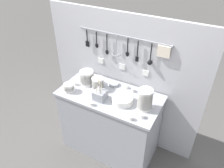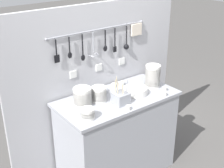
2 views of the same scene
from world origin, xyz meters
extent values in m
plane|color=#514F4C|center=(0.00, 0.00, 0.00)|extent=(20.00, 20.00, 0.00)
cube|color=#9EA0A8|center=(0.00, 0.00, 0.88)|extent=(1.18, 0.59, 0.03)
cube|color=#9EA0A8|center=(0.00, 0.00, 0.43)|extent=(1.13, 0.56, 0.86)
cube|color=#B2B2B7|center=(0.00, 0.33, 0.87)|extent=(1.98, 0.04, 1.74)
cylinder|color=#93969E|center=(0.00, 0.30, 1.49)|extent=(1.09, 0.01, 0.01)
sphere|color=#93969E|center=(-0.54, 0.30, 1.49)|extent=(0.02, 0.02, 0.02)
sphere|color=#93969E|center=(0.54, 0.30, 1.49)|extent=(0.02, 0.02, 0.02)
cylinder|color=black|center=(-0.46, 0.28, 1.40)|extent=(0.01, 0.01, 0.15)
cube|color=black|center=(-0.46, 0.28, 1.30)|extent=(0.05, 0.01, 0.07)
cylinder|color=#93969E|center=(-0.46, 0.30, 1.48)|extent=(0.01, 0.01, 0.02)
cylinder|color=black|center=(-0.33, 0.28, 1.40)|extent=(0.01, 0.01, 0.15)
ellipsoid|color=black|center=(-0.33, 0.28, 1.31)|extent=(0.04, 0.02, 0.06)
cylinder|color=#93969E|center=(-0.33, 0.30, 1.48)|extent=(0.01, 0.01, 0.02)
cylinder|color=black|center=(-0.19, 0.28, 1.38)|extent=(0.01, 0.01, 0.20)
ellipsoid|color=black|center=(-0.19, 0.28, 1.25)|extent=(0.04, 0.02, 0.06)
cylinder|color=#93969E|center=(-0.19, 0.30, 1.48)|extent=(0.01, 0.01, 0.02)
cylinder|color=#93969E|center=(-0.07, 0.28, 1.39)|extent=(0.01, 0.01, 0.18)
torus|color=#93969E|center=(-0.07, 0.28, 1.26)|extent=(0.10, 0.10, 0.01)
cylinder|color=#93969E|center=(-0.07, 0.30, 1.48)|extent=(0.01, 0.01, 0.02)
cylinder|color=black|center=(0.07, 0.28, 1.40)|extent=(0.01, 0.01, 0.16)
ellipsoid|color=black|center=(0.07, 0.28, 1.29)|extent=(0.04, 0.02, 0.06)
cylinder|color=#93969E|center=(0.07, 0.30, 1.48)|extent=(0.01, 0.01, 0.02)
cylinder|color=black|center=(0.19, 0.28, 1.38)|extent=(0.01, 0.01, 0.19)
cube|color=black|center=(0.19, 0.28, 1.26)|extent=(0.04, 0.01, 0.06)
cylinder|color=#93969E|center=(0.19, 0.30, 1.48)|extent=(0.01, 0.01, 0.02)
cylinder|color=black|center=(0.34, 0.28, 1.38)|extent=(0.01, 0.01, 0.20)
sphere|color=black|center=(0.34, 0.28, 1.26)|extent=(0.06, 0.06, 0.06)
cylinder|color=#93969E|center=(0.34, 0.30, 1.48)|extent=(0.01, 0.01, 0.02)
cube|color=beige|center=(0.47, 0.28, 1.42)|extent=(0.13, 0.02, 0.12)
cylinder|color=#93969E|center=(0.47, 0.30, 1.48)|extent=(0.01, 0.01, 0.02)
cube|color=white|center=(-0.30, 0.30, 1.10)|extent=(0.07, 0.01, 0.07)
cube|color=white|center=(0.00, 0.30, 1.10)|extent=(0.07, 0.01, 0.07)
cube|color=white|center=(0.30, 0.30, 1.10)|extent=(0.07, 0.01, 0.07)
cylinder|color=silver|center=(-0.18, 0.04, 0.91)|extent=(0.14, 0.14, 0.04)
cylinder|color=silver|center=(-0.18, 0.04, 0.94)|extent=(0.14, 0.14, 0.04)
cylinder|color=silver|center=(-0.18, 0.04, 0.96)|extent=(0.14, 0.14, 0.04)
cylinder|color=silver|center=(-0.18, 0.04, 0.99)|extent=(0.14, 0.14, 0.04)
cylinder|color=silver|center=(-0.18, 0.04, 1.01)|extent=(0.14, 0.14, 0.04)
cylinder|color=silver|center=(0.43, -0.03, 0.92)|extent=(0.15, 0.15, 0.05)
cylinder|color=silver|center=(0.43, -0.03, 0.94)|extent=(0.15, 0.15, 0.05)
cylinder|color=silver|center=(0.43, -0.03, 0.97)|extent=(0.15, 0.15, 0.05)
cylinder|color=silver|center=(0.43, -0.03, 1.00)|extent=(0.15, 0.15, 0.05)
cylinder|color=silver|center=(0.43, -0.03, 1.02)|extent=(0.15, 0.15, 0.05)
cylinder|color=silver|center=(0.43, -0.03, 1.05)|extent=(0.15, 0.15, 0.05)
cylinder|color=silver|center=(0.43, -0.03, 1.08)|extent=(0.15, 0.15, 0.05)
cylinder|color=silver|center=(0.43, -0.03, 1.10)|extent=(0.15, 0.15, 0.05)
cylinder|color=silver|center=(-0.44, -0.16, 0.92)|extent=(0.12, 0.12, 0.05)
cylinder|color=silver|center=(-0.44, -0.16, 0.94)|extent=(0.12, 0.12, 0.05)
cylinder|color=silver|center=(-0.44, -0.16, 0.97)|extent=(0.12, 0.12, 0.05)
cylinder|color=silver|center=(-0.35, 0.06, 0.92)|extent=(0.17, 0.17, 0.05)
cylinder|color=silver|center=(-0.35, 0.06, 0.95)|extent=(0.17, 0.17, 0.05)
cylinder|color=silver|center=(-0.35, 0.06, 0.98)|extent=(0.17, 0.17, 0.05)
cylinder|color=silver|center=(-0.35, 0.06, 1.01)|extent=(0.17, 0.17, 0.05)
cylinder|color=silver|center=(-0.35, 0.06, 1.04)|extent=(0.17, 0.17, 0.05)
cylinder|color=silver|center=(0.18, -0.05, 0.90)|extent=(0.23, 0.23, 0.01)
cylinder|color=silver|center=(0.18, -0.05, 0.90)|extent=(0.23, 0.23, 0.01)
cylinder|color=silver|center=(0.18, -0.05, 0.91)|extent=(0.23, 0.23, 0.01)
cylinder|color=silver|center=(0.18, -0.05, 0.92)|extent=(0.23, 0.23, 0.01)
cylinder|color=silver|center=(0.18, -0.05, 0.93)|extent=(0.23, 0.23, 0.01)
cylinder|color=silver|center=(0.18, -0.05, 0.94)|extent=(0.23, 0.23, 0.01)
cylinder|color=silver|center=(0.18, -0.05, 0.95)|extent=(0.23, 0.23, 0.01)
cylinder|color=silver|center=(0.18, -0.05, 0.96)|extent=(0.23, 0.23, 0.01)
cylinder|color=#93969E|center=(-0.05, 0.19, 0.91)|extent=(0.12, 0.12, 0.03)
cube|color=#93969E|center=(-0.05, -0.12, 0.94)|extent=(0.13, 0.13, 0.11)
cylinder|color=#C6B793|center=(-0.09, -0.12, 1.03)|extent=(0.02, 0.01, 0.16)
cylinder|color=#C6B793|center=(-0.04, -0.13, 1.03)|extent=(0.02, 0.01, 0.18)
cylinder|color=#C6B793|center=(-0.06, -0.07, 1.05)|extent=(0.02, 0.02, 0.20)
cylinder|color=#C6B793|center=(-0.09, -0.08, 1.03)|extent=(0.01, 0.01, 0.18)
cylinder|color=#C6B793|center=(-0.07, -0.09, 1.03)|extent=(0.02, 0.01, 0.16)
cylinder|color=#C6B793|center=(-0.07, -0.16, 1.03)|extent=(0.03, 0.02, 0.16)
cylinder|color=#93969E|center=(-0.03, -0.16, 1.04)|extent=(0.01, 0.03, 0.20)
cylinder|color=#C6B793|center=(-0.08, -0.08, 1.04)|extent=(0.01, 0.02, 0.19)
cylinder|color=silver|center=(0.11, 0.21, 0.91)|extent=(0.04, 0.04, 0.04)
cylinder|color=silver|center=(-0.08, -0.25, 0.91)|extent=(0.04, 0.04, 0.04)
cylinder|color=silver|center=(0.21, 0.18, 0.91)|extent=(0.04, 0.04, 0.04)
cylinder|color=silver|center=(0.38, -0.25, 0.91)|extent=(0.04, 0.04, 0.04)
cylinder|color=silver|center=(-0.45, -0.03, 0.91)|extent=(0.04, 0.04, 0.04)
cylinder|color=silver|center=(0.46, -0.17, 0.91)|extent=(0.04, 0.04, 0.04)
camera|label=1|loc=(0.96, -1.71, 2.41)|focal=35.00mm
camera|label=2|loc=(-1.65, -2.09, 2.24)|focal=50.00mm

